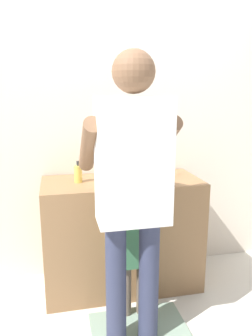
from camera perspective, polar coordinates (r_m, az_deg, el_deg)
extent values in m
plane|color=silver|center=(2.65, 0.75, -22.95)|extent=(14.00, 14.00, 0.00)
cube|color=beige|center=(2.76, -2.10, 8.69)|extent=(4.40, 0.08, 2.70)
cube|color=olive|center=(2.68, -0.70, -11.44)|extent=(1.23, 0.54, 0.90)
cylinder|color=white|center=(2.50, -0.64, -1.05)|extent=(0.33, 0.33, 0.11)
cylinder|color=silver|center=(2.49, -0.64, -0.93)|extent=(0.27, 0.27, 0.09)
cylinder|color=#B7BABF|center=(2.69, -1.56, 0.76)|extent=(0.03, 0.03, 0.18)
cylinder|color=#B7BABF|center=(2.62, -1.33, 2.20)|extent=(0.02, 0.12, 0.02)
cylinder|color=#B7BABF|center=(2.70, -3.02, -0.65)|extent=(0.04, 0.04, 0.05)
cylinder|color=#B7BABF|center=(2.72, -0.11, -0.51)|extent=(0.04, 0.04, 0.05)
cylinder|color=#4C8EB2|center=(2.61, 6.62, -0.66)|extent=(0.07, 0.07, 0.09)
cylinder|color=#E5387F|center=(2.61, 6.96, 0.49)|extent=(0.01, 0.03, 0.17)
cube|color=white|center=(2.59, 7.01, 2.54)|extent=(0.01, 0.02, 0.02)
cylinder|color=gold|center=(2.48, -8.38, -1.05)|extent=(0.06, 0.06, 0.13)
cylinder|color=#2D2D2D|center=(2.46, -8.45, 0.82)|extent=(0.02, 0.02, 0.04)
cube|color=gray|center=(2.46, 2.21, -26.11)|extent=(0.64, 0.40, 0.02)
cylinder|color=#6B5B4C|center=(2.44, 0.17, -20.82)|extent=(0.06, 0.06, 0.40)
cylinder|color=#6B5B4C|center=(2.46, 2.58, -20.52)|extent=(0.06, 0.06, 0.40)
cube|color=#427F56|center=(2.27, 1.44, -12.85)|extent=(0.20, 0.11, 0.35)
sphere|color=#A87A5B|center=(2.17, 1.47, -7.18)|extent=(0.11, 0.11, 0.11)
cylinder|color=#A87A5B|center=(2.31, -1.78, -11.47)|extent=(0.05, 0.24, 0.19)
cylinder|color=#A87A5B|center=(2.36, 3.53, -10.98)|extent=(0.05, 0.24, 0.19)
cylinder|color=#2D334C|center=(2.10, -1.76, -20.00)|extent=(0.13, 0.13, 0.83)
cylinder|color=#2D334C|center=(2.15, 3.99, -19.32)|extent=(0.13, 0.13, 0.83)
cube|color=white|center=(1.82, 1.25, 1.15)|extent=(0.41, 0.23, 0.72)
sphere|color=brown|center=(1.79, 1.34, 16.55)|extent=(0.23, 0.23, 0.23)
cylinder|color=brown|center=(1.96, -6.50, 3.76)|extent=(0.10, 0.50, 0.39)
cylinder|color=brown|center=(2.05, 6.20, 4.20)|extent=(0.10, 0.50, 0.39)
cylinder|color=green|center=(2.26, 4.58, 0.21)|extent=(0.01, 0.14, 0.03)
cube|color=white|center=(2.33, 4.06, 0.90)|extent=(0.01, 0.02, 0.02)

